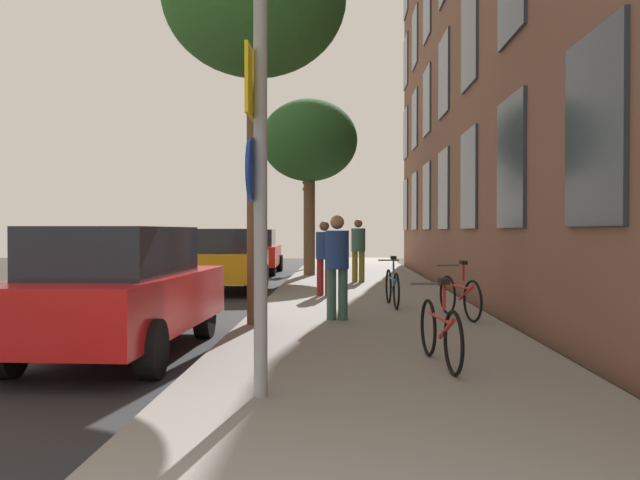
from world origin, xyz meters
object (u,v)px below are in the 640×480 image
bicycle_1 (460,296)px  car_1 (226,259)px  tree_near (255,0)px  car_0 (120,290)px  sign_post (258,175)px  bicycle_0 (440,331)px  pedestrian_2 (358,246)px  tree_far (309,142)px  traffic_light (309,202)px  pedestrian_0 (337,260)px  bicycle_2 (392,286)px  car_2 (253,251)px  pedestrian_1 (324,253)px

bicycle_1 → car_1: size_ratio=0.40×
tree_near → car_0: size_ratio=1.48×
car_0 → sign_post: bearing=-49.5°
sign_post → tree_near: tree_near is taller
tree_near → bicycle_0: (2.43, -3.08, -4.68)m
sign_post → pedestrian_2: sign_post is taller
tree_far → bicycle_1: 11.74m
traffic_light → sign_post: bearing=-88.4°
pedestrian_2 → car_0: 11.07m
bicycle_0 → pedestrian_0: 3.82m
bicycle_1 → bicycle_2: 1.97m
car_2 → pedestrian_2: bearing=-54.7°
sign_post → pedestrian_0: (0.66, 4.99, -0.97)m
pedestrian_0 → pedestrian_2: (0.55, 7.98, 0.04)m
bicycle_1 → pedestrian_1: bearing=122.0°
car_1 → car_2: (-0.27, 7.09, 0.00)m
sign_post → pedestrian_0: size_ratio=2.07×
sign_post → car_1: 11.46m
car_2 → bicycle_1: bearing=-68.0°
bicycle_1 → car_2: bearing=112.0°
tree_near → car_2: 14.57m
tree_far → bicycle_0: bearing=-81.6°
bicycle_2 → pedestrian_2: (-0.51, 6.02, 0.64)m
traffic_light → car_2: size_ratio=0.89×
traffic_light → tree_far: bearing=-87.1°
sign_post → bicycle_0: sign_post is taller
traffic_light → pedestrian_2: traffic_light is taller
pedestrian_0 → pedestrian_1: pedestrian_0 is taller
bicycle_1 → car_2: 14.01m
tree_far → car_2: (-2.20, 2.39, -3.67)m
pedestrian_2 → pedestrian_1: bearing=-102.4°
tree_near → tree_far: (0.29, 11.39, -0.66)m
traffic_light → tree_far: (0.23, -4.52, 1.77)m
pedestrian_0 → car_2: size_ratio=0.40×
bicycle_2 → car_2: 12.07m
bicycle_0 → pedestrian_0: size_ratio=1.00×
tree_far → pedestrian_0: tree_far is taller
bicycle_0 → car_2: 17.41m
pedestrian_2 → bicycle_1: bearing=-79.0°
car_0 → bicycle_2: bearing=50.5°
pedestrian_1 → bicycle_2: bearing=-56.6°
traffic_light → pedestrian_1: size_ratio=2.29×
bicycle_2 → car_2: bearing=110.6°
pedestrian_2 → car_1: pedestrian_2 is taller
sign_post → tree_far: size_ratio=0.61×
car_0 → traffic_light: bearing=85.3°
bicycle_1 → car_2: car_2 is taller
pedestrian_2 → car_1: size_ratio=0.43×
tree_near → car_1: (-1.64, 6.69, -4.34)m
pedestrian_1 → bicycle_1: bearing=-58.0°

